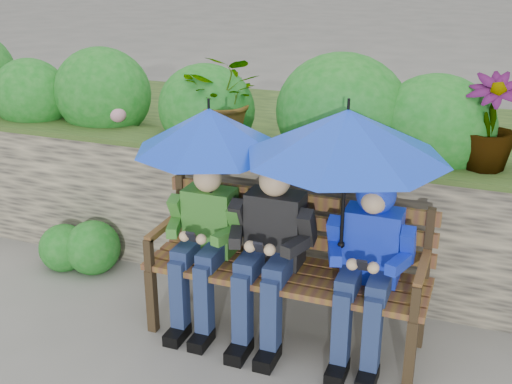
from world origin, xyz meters
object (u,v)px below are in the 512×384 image
at_px(boy_right, 369,255).
at_px(boy_middle, 270,244).
at_px(boy_left, 204,236).
at_px(umbrella_left, 209,130).
at_px(park_bench, 288,259).
at_px(umbrella_right, 347,134).

bearing_deg(boy_right, boy_middle, -178.57).
height_order(boy_middle, boy_right, boy_middle).
bearing_deg(boy_left, umbrella_left, 57.51).
xyz_separation_m(boy_middle, boy_right, (0.62, 0.02, 0.03)).
xyz_separation_m(park_bench, boy_left, (-0.55, -0.08, 0.10)).
distance_m(boy_middle, umbrella_right, 0.90).
height_order(boy_right, umbrella_left, umbrella_left).
bearing_deg(boy_left, boy_middle, -0.67).
bearing_deg(boy_right, umbrella_left, 177.65).
bearing_deg(boy_left, umbrella_right, -1.37).
distance_m(boy_left, umbrella_left, 0.71).
height_order(boy_middle, umbrella_right, umbrella_right).
relative_size(boy_right, umbrella_left, 1.21).
relative_size(park_bench, boy_middle, 1.51).
relative_size(boy_middle, umbrella_left, 1.24).
xyz_separation_m(boy_right, umbrella_left, (-1.04, 0.04, 0.65)).
bearing_deg(umbrella_right, boy_left, 178.63).
xyz_separation_m(umbrella_left, umbrella_right, (0.88, -0.07, 0.08)).
relative_size(boy_left, umbrella_right, 0.97).
height_order(boy_middle, umbrella_left, umbrella_left).
relative_size(boy_right, umbrella_right, 0.99).
bearing_deg(umbrella_right, umbrella_left, 175.14).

